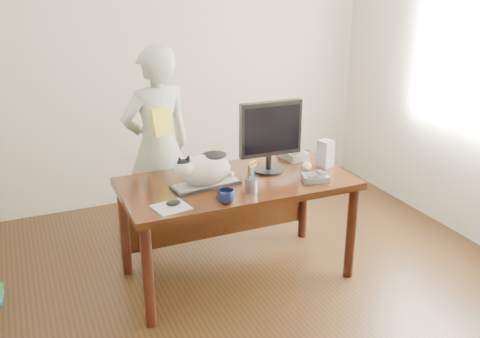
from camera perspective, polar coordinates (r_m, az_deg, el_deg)
name	(u,v)px	position (r m, az deg, el deg)	size (l,w,h in m)	color
room	(279,117)	(2.99, 4.20, 5.58)	(4.50, 4.50, 4.50)	black
desk	(233,196)	(3.82, -0.77, -2.86)	(1.60, 0.80, 0.75)	black
keyboard	(206,185)	(3.60, -3.67, -1.67)	(0.48, 0.22, 0.03)	black
cat	(204,169)	(3.55, -3.91, 0.04)	(0.45, 0.26, 0.26)	silver
monitor	(271,133)	(3.76, 3.28, 3.85)	(0.46, 0.23, 0.52)	black
pen_cup	(251,184)	(3.48, 1.19, -1.56)	(0.11, 0.11, 0.22)	gray
mousepad	(171,207)	(3.31, -7.35, -4.06)	(0.24, 0.22, 0.00)	#ABAFB8
mouse	(173,203)	(3.32, -7.13, -3.57)	(0.10, 0.08, 0.04)	black
coffee_mug	(226,196)	(3.33, -1.48, -2.92)	(0.11, 0.11, 0.09)	#0C1433
phone	(316,177)	(3.72, 8.09, -0.88)	(0.20, 0.17, 0.08)	slate
speaker	(326,153)	(3.98, 9.11, 1.65)	(0.11, 0.12, 0.20)	#9A9A9C
baseball	(307,166)	(3.89, 7.14, 0.30)	(0.07, 0.07, 0.07)	beige
book_stack	(200,165)	(3.89, -4.32, 0.43)	(0.26, 0.22, 0.09)	#441215
calculator	(293,155)	(4.14, 5.72, 1.55)	(0.18, 0.23, 0.06)	slate
person	(158,147)	(4.28, -8.77, 2.35)	(0.58, 0.38, 1.60)	silver
held_book	(162,122)	(4.05, -8.32, 5.00)	(0.17, 0.12, 0.21)	yellow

